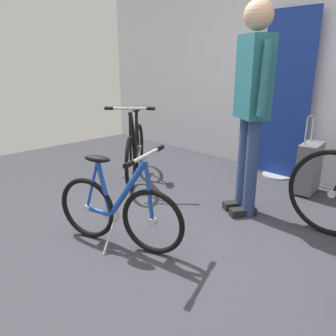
{
  "coord_description": "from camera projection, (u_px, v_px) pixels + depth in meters",
  "views": [
    {
      "loc": [
        1.74,
        -1.5,
        1.36
      ],
      "look_at": [
        -0.07,
        0.25,
        0.55
      ],
      "focal_mm": 35.85,
      "sensor_mm": 36.0,
      "label": 1
    }
  ],
  "objects": [
    {
      "name": "display_bike_right",
      "position": [
        135.0,
        151.0,
        3.93
      ],
      "size": [
        0.92,
        0.97,
        0.9
      ],
      "color": "black",
      "rests_on": "ground_plane"
    },
    {
      "name": "back_wall",
      "position": [
        310.0,
        44.0,
        3.69
      ],
      "size": [
        6.97,
        0.1,
        3.07
      ],
      "primitive_type": "cube",
      "color": "silver",
      "rests_on": "ground_plane"
    },
    {
      "name": "rolling_suitcase",
      "position": [
        309.0,
        167.0,
        3.53
      ],
      "size": [
        0.23,
        0.38,
        0.83
      ],
      "color": "slate",
      "rests_on": "ground_plane"
    },
    {
      "name": "ground_plane",
      "position": [
        151.0,
        244.0,
        2.6
      ],
      "size": [
        6.97,
        6.97,
        0.0
      ],
      "primitive_type": "plane",
      "color": "#38383F"
    },
    {
      "name": "folding_bike_foreground",
      "position": [
        118.0,
        209.0,
        2.51
      ],
      "size": [
        1.02,
        0.56,
        0.76
      ],
      "color": "black",
      "rests_on": "ground_plane"
    },
    {
      "name": "floor_banner_stand",
      "position": [
        285.0,
        105.0,
        3.88
      ],
      "size": [
        0.6,
        0.36,
        1.91
      ],
      "color": "#B7B7BC",
      "rests_on": "ground_plane"
    },
    {
      "name": "visitor_near_wall",
      "position": [
        252.0,
        97.0,
        2.84
      ],
      "size": [
        0.46,
        0.38,
        1.82
      ],
      "color": "navy",
      "rests_on": "ground_plane"
    }
  ]
}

